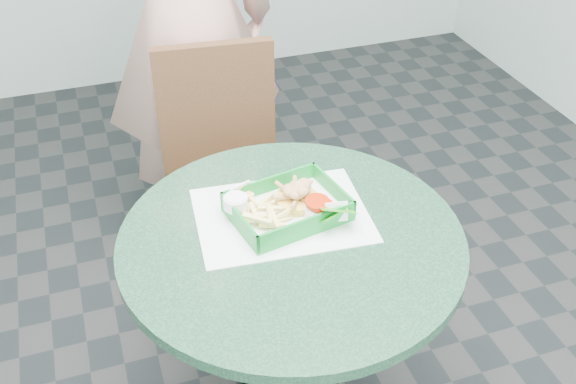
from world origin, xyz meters
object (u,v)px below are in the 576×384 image
object	(u,v)px
dining_chair	(226,166)
food_basket	(288,217)
crab_sandwich	(299,201)
sauce_ramekin	(237,203)
cafe_table	(291,293)

from	to	relation	value
dining_chair	food_basket	bearing A→B (deg)	-82.87
food_basket	crab_sandwich	xyz separation A→B (m)	(0.03, 0.01, 0.03)
dining_chair	sauce_ramekin	distance (m)	0.62
sauce_ramekin	dining_chair	bearing A→B (deg)	79.61
cafe_table	food_basket	distance (m)	0.20
crab_sandwich	cafe_table	bearing A→B (deg)	-119.75
food_basket	sauce_ramekin	size ratio (longest dim) A/B	4.53
dining_chair	crab_sandwich	bearing A→B (deg)	-79.55
cafe_table	dining_chair	xyz separation A→B (m)	(0.00, 0.68, -0.05)
cafe_table	dining_chair	world-z (taller)	dining_chair
dining_chair	sauce_ramekin	xyz separation A→B (m)	(-0.10, -0.55, 0.27)
crab_sandwich	sauce_ramekin	size ratio (longest dim) A/B	1.83
dining_chair	food_basket	world-z (taller)	dining_chair
dining_chair	sauce_ramekin	world-z (taller)	dining_chair
dining_chair	food_basket	size ratio (longest dim) A/B	3.47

